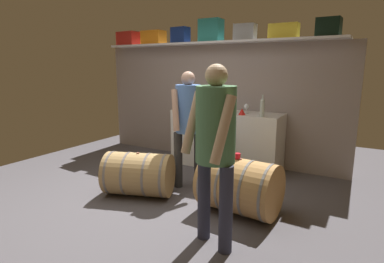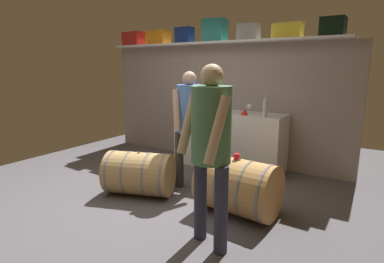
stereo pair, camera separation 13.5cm
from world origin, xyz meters
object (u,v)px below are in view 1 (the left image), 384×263
Objects in this scene: visitor_tasting at (188,117)px; tasting_cup at (238,156)px; wine_glass at (246,107)px; wine_barrel_near at (239,186)px; wine_bottle_dark at (199,103)px; red_funnel at (242,112)px; toolcase_yellow at (284,31)px; toolcase_navy at (180,35)px; toolcase_black at (329,27)px; toolcase_red at (129,39)px; winemaker_pouring at (215,139)px; work_cabinet at (226,139)px; wine_bottle_green at (192,100)px; wine_bottle_clear at (262,107)px; toolcase_orange at (154,38)px; toolcase_teal at (211,31)px; toolcase_grey at (245,32)px; wine_barrel_far at (139,174)px.

tasting_cup is at bearing 111.39° from visitor_tasting.
wine_glass is 0.17× the size of wine_barrel_near.
wine_glass is 1.66m from wine_barrel_near.
wine_bottle_dark is 1.84m from tasting_cup.
red_funnel is 0.96m from visitor_tasting.
toolcase_yellow is 0.47× the size of wine_barrel_near.
toolcase_navy is 2.37m from toolcase_black.
toolcase_yellow is 0.60m from toolcase_black.
winemaker_pouring is (3.01, -2.38, -1.13)m from toolcase_red.
work_cabinet is 1.99× the size of wine_barrel_near.
wine_bottle_green reaches higher than work_cabinet.
wine_bottle_clear reaches higher than wine_barrel_near.
red_funnel is (-0.00, -0.17, -0.06)m from wine_glass.
toolcase_orange is 2.95m from toolcase_black.
red_funnel is at bearing -10.35° from wine_bottle_green.
toolcase_yellow is 1.22× the size of wine_bottle_green.
wine_bottle_dark is 2.76× the size of red_funnel.
tasting_cup is 0.82m from winemaker_pouring.
toolcase_teal is at bearing -39.97° from winemaker_pouring.
toolcase_grey is 1.25m from red_funnel.
wine_bottle_dark is (-1.82, -0.32, -1.10)m from toolcase_black.
wine_barrel_far is (-0.81, -1.43, -0.68)m from red_funnel.
toolcase_red is 2.69m from visitor_tasting.
wine_barrel_near is (1.44, -1.43, -0.75)m from wine_bottle_green.
visitor_tasting is at bearing -27.90° from winemaker_pouring.
wine_bottle_green reaches higher than wine_bottle_dark.
toolcase_navy is at bearing -98.33° from visitor_tasting.
wine_glass is (0.15, -0.22, -1.12)m from toolcase_grey.
wine_barrel_far is at bearing -123.68° from toolcase_yellow.
tasting_cup is (1.41, -1.43, -0.41)m from wine_bottle_green.
toolcase_orange is at bearing 168.24° from red_funnel.
toolcase_teal is (0.59, 0.00, 0.05)m from toolcase_navy.
winemaker_pouring is (-0.53, -2.38, -1.13)m from toolcase_black.
wine_barrel_near is at bearing -88.14° from toolcase_yellow.
wine_barrel_far is (-0.48, -1.63, -0.18)m from work_cabinet.
toolcase_teal reaches higher than wine_bottle_green.
wine_bottle_green is at bearing 153.28° from wine_bottle_dark.
toolcase_black reaches higher than wine_glass.
toolcase_navy reaches higher than wine_glass.
wine_bottle_green is 0.21× the size of winemaker_pouring.
work_cabinet is at bearing -169.41° from toolcase_black.
tasting_cup is (2.35, -1.65, -1.48)m from toolcase_orange.
work_cabinet is 27.63× the size of tasting_cup.
wine_bottle_green is (-0.83, -0.22, -1.08)m from toolcase_grey.
wine_bottle_clear is at bearing -31.50° from wine_glass.
toolcase_teal reaches higher than red_funnel.
wine_bottle_clear is at bearing -22.93° from toolcase_teal.
toolcase_teal reaches higher than toolcase_orange.
toolcase_red reaches higher than winemaker_pouring.
toolcase_grey reaches higher than red_funnel.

